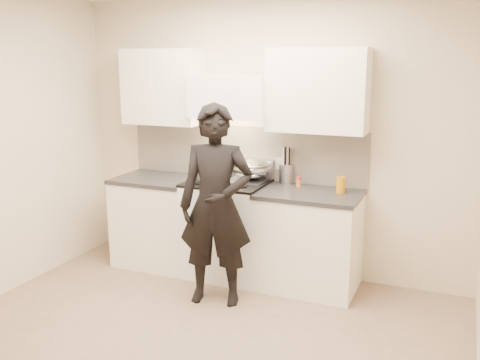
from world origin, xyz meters
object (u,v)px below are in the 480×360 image
object	(u,v)px
stove	(227,228)
utensil_crock	(286,172)
wok	(252,168)
person	(216,206)
counter_right	(309,240)

from	to	relation	value
stove	utensil_crock	world-z (taller)	utensil_crock
wok	stove	bearing A→B (deg)	-144.10
utensil_crock	person	bearing A→B (deg)	-112.71
counter_right	wok	bearing A→B (deg)	167.10
counter_right	utensil_crock	world-z (taller)	utensil_crock
wok	person	xyz separation A→B (m)	(-0.03, -0.75, -0.19)
wok	utensil_crock	xyz separation A→B (m)	(0.32, 0.10, -0.04)
wok	person	world-z (taller)	person
stove	person	xyz separation A→B (m)	(0.17, -0.60, 0.40)
wok	utensil_crock	size ratio (longest dim) A/B	1.36
counter_right	person	xyz separation A→B (m)	(-0.66, -0.60, 0.41)
stove	wok	world-z (taller)	wok
wok	counter_right	bearing A→B (deg)	-12.90
stove	person	world-z (taller)	person
stove	person	size ratio (longest dim) A/B	0.55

